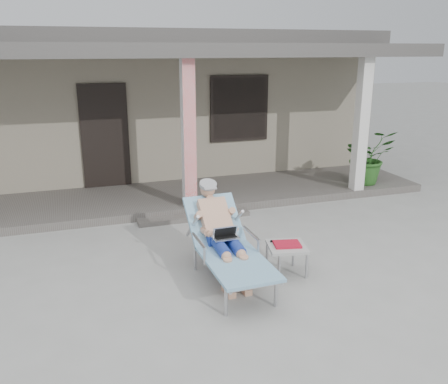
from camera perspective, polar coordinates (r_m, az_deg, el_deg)
name	(u,v)px	position (r m, az deg, el deg)	size (l,w,h in m)	color
ground	(227,262)	(6.82, 0.39, -8.36)	(60.00, 60.00, 0.00)	#9E9E99
house	(147,99)	(12.56, -9.19, 11.00)	(10.40, 5.40, 3.30)	gray
porch_deck	(180,197)	(9.50, -5.35, -0.55)	(10.00, 2.00, 0.15)	#605B56
porch_overhang	(176,55)	(9.01, -5.75, 16.03)	(10.00, 2.30, 2.85)	silver
porch_step	(194,217)	(8.45, -3.59, -3.02)	(2.00, 0.30, 0.07)	#605B56
lounger	(224,222)	(6.11, 0.02, -3.67)	(0.77, 1.93, 1.24)	#B7B7BC
side_table	(287,248)	(6.38, 7.57, -6.70)	(0.59, 0.59, 0.45)	#A8A7A3
potted_palm	(368,156)	(10.46, 16.91, 4.12)	(1.04, 0.90, 1.16)	#26591E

